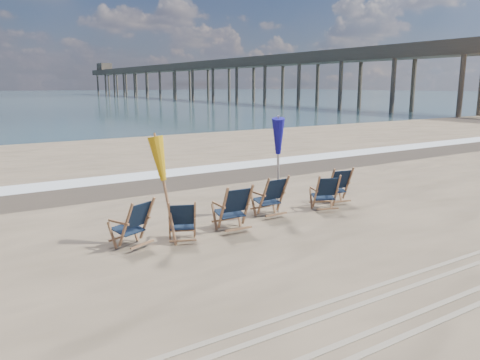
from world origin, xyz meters
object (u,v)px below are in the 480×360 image
Objects in this scene: beach_chair_5 at (348,185)px; beach_chair_3 at (283,195)px; beach_chair_2 at (248,207)px; umbrella_blue at (279,140)px; beach_chair_1 at (195,221)px; beach_chair_0 at (147,220)px; umbrella_yellow at (166,164)px; beach_chair_4 at (337,192)px; fishing_pier at (205,76)px.

beach_chair_3 is at bearing 12.67° from beach_chair_5.
umbrella_blue reaches higher than beach_chair_2.
beach_chair_1 is at bearing 19.46° from beach_chair_5.
beach_chair_3 reaches higher than beach_chair_1.
beach_chair_2 is (2.14, -0.30, 0.03)m from beach_chair_0.
umbrella_yellow is (-0.49, 0.21, 1.16)m from beach_chair_1.
beach_chair_3 is at bearing -156.28° from beach_chair_2.
beach_chair_5 is (5.65, 0.22, 0.01)m from beach_chair_0.
beach_chair_1 is 0.89× the size of beach_chair_5.
beach_chair_5 is at bearing 4.55° from umbrella_yellow.
beach_chair_1 is 0.94× the size of beach_chair_4.
beach_chair_2 is at bearing -152.53° from umbrella_blue.
beach_chair_3 reaches higher than beach_chair_4.
umbrella_blue is at bearing -117.23° from fishing_pier.
beach_chair_5 is (3.51, 0.52, -0.03)m from beach_chair_2.
beach_chair_2 is 1.42m from beach_chair_3.
beach_chair_2 is at bearing -117.83° from fishing_pier.
beach_chair_0 is 1.05× the size of beach_chair_4.
beach_chair_0 is at bearing 2.95° from beach_chair_3.
beach_chair_1 is at bearing -118.60° from fishing_pier.
beach_chair_1 is at bearing 130.09° from beach_chair_0.
fishing_pier is (39.72, 72.84, 4.21)m from beach_chair_1.
beach_chair_3 is 1.31m from umbrella_blue.
beach_chair_1 is 0.01× the size of fishing_pier.
umbrella_yellow reaches higher than beach_chair_3.
beach_chair_5 is (4.83, 0.63, 0.06)m from beach_chair_1.
beach_chair_3 is at bearing -143.25° from beach_chair_1.
beach_chair_2 reaches higher than beach_chair_1.
beach_chair_1 is at bearing -163.15° from umbrella_blue.
beach_chair_4 is 0.01× the size of fishing_pier.
beach_chair_2 is at bearing 20.04° from beach_chair_3.
umbrella_blue is at bearing 7.59° from beach_chair_5.
beach_chair_4 is 0.44× the size of umbrella_yellow.
beach_chair_4 is 4.67m from umbrella_yellow.
beach_chair_0 is 3.48m from beach_chair_3.
umbrella_blue reaches higher than beach_chair_3.
beach_chair_4 is at bearing -152.79° from beach_chair_1.
beach_chair_2 is 1.11× the size of beach_chair_4.
fishing_pier is (38.40, 72.72, 4.13)m from beach_chair_2.
beach_chair_0 reaches higher than beach_chair_1.
fishing_pier is at bearing -117.45° from beach_chair_3.
beach_chair_5 is at bearing -115.79° from fishing_pier.
fishing_pier reaches higher than beach_chair_2.
umbrella_blue is 81.07m from fishing_pier.
umbrella_yellow is at bearing 16.56° from beach_chair_5.
umbrella_blue reaches higher than beach_chair_1.
fishing_pier is at bearing -94.43° from beach_chair_4.
beach_chair_0 is 1.11× the size of beach_chair_1.
fishing_pier is at bearing -94.72° from beach_chair_1.
beach_chair_5 is at bearing -4.42° from umbrella_blue.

